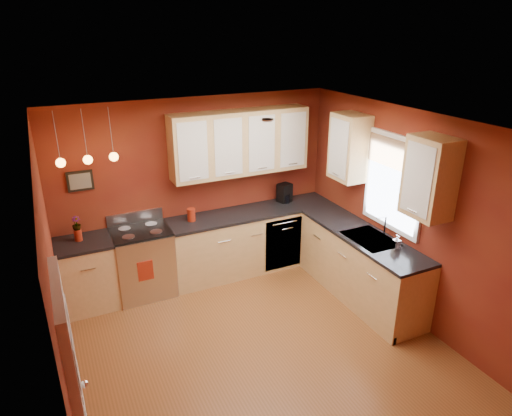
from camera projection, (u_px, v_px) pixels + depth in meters
name	position (u px, v px, depth m)	size (l,w,h in m)	color
floor	(262.00, 350.00, 5.27)	(4.20, 4.20, 0.00)	brown
ceiling	(263.00, 126.00, 4.29)	(4.00, 4.20, 0.02)	white
wall_back	(198.00, 189.00, 6.54)	(4.00, 0.02, 2.60)	maroon
wall_front	(403.00, 380.00, 3.02)	(4.00, 0.02, 2.60)	maroon
wall_left	(57.00, 295.00, 3.98)	(0.02, 4.20, 2.60)	maroon
wall_right	(409.00, 217.00, 5.58)	(0.02, 4.20, 2.60)	maroon
base_cabinets_back_left	(88.00, 275.00, 5.94)	(0.70, 0.60, 0.90)	#DDB576
base_cabinets_back_right	(253.00, 241.00, 6.90)	(2.54, 0.60, 0.90)	#DDB576
base_cabinets_right	(360.00, 267.00, 6.16)	(0.60, 2.10, 0.90)	#DDB576
counter_back_left	(83.00, 243.00, 5.77)	(0.70, 0.62, 0.04)	black
counter_back_right	(253.00, 212.00, 6.72)	(2.54, 0.62, 0.04)	black
counter_right	(363.00, 235.00, 5.98)	(0.62, 2.10, 0.04)	black
gas_range	(143.00, 262.00, 6.22)	(0.76, 0.64, 1.11)	silver
dishwasher_front	(283.00, 244.00, 6.80)	(0.60, 0.02, 0.80)	silver
sink	(371.00, 240.00, 5.86)	(0.50, 0.70, 0.33)	gray
window	(394.00, 180.00, 5.68)	(0.06, 1.02, 1.22)	white
door_left_wall	(81.00, 416.00, 3.09)	(0.12, 0.82, 2.05)	white
upper_cabinets_back	(240.00, 143.00, 6.39)	(2.00, 0.35, 0.90)	#DDB576
upper_cabinets_right	(385.00, 161.00, 5.54)	(0.35, 1.95, 0.90)	#DDB576
wall_picture	(80.00, 181.00, 5.77)	(0.32, 0.03, 0.26)	black
pendant_lights	(88.00, 159.00, 5.40)	(0.71, 0.11, 0.66)	gray
red_canister	(191.00, 215.00, 6.34)	(0.12, 0.12, 0.18)	maroon
red_vase	(78.00, 235.00, 5.77)	(0.10, 0.10, 0.15)	maroon
flowers	(76.00, 224.00, 5.71)	(0.11, 0.11, 0.19)	maroon
coffee_maker	(285.00, 194.00, 7.01)	(0.24, 0.23, 0.28)	black
soap_pump	(397.00, 242.00, 5.54)	(0.08, 0.09, 0.19)	white
dish_towel	(146.00, 271.00, 5.92)	(0.20, 0.01, 0.27)	maroon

